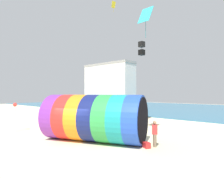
# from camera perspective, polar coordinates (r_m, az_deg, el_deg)

# --- Properties ---
(ground_plane) EXTENTS (120.00, 120.00, 0.00)m
(ground_plane) POSITION_cam_1_polar(r_m,az_deg,el_deg) (14.78, -10.29, -15.01)
(ground_plane) COLOR beige
(sea) EXTENTS (120.00, 40.00, 0.10)m
(sea) POSITION_cam_1_polar(r_m,az_deg,el_deg) (47.22, 28.31, -5.20)
(sea) COLOR teal
(sea) RESTS_ON ground
(giant_inflatable_tube) EXTENTS (8.15, 5.91, 3.45)m
(giant_inflatable_tube) POSITION_cam_1_polar(r_m,az_deg,el_deg) (15.07, -5.08, -8.08)
(giant_inflatable_tube) COLOR purple
(giant_inflatable_tube) RESTS_ON ground
(kite_handler) EXTENTS (0.42, 0.37, 1.72)m
(kite_handler) POSITION_cam_1_polar(r_m,az_deg,el_deg) (13.84, 12.11, -12.22)
(kite_handler) COLOR #726651
(kite_handler) RESTS_ON ground
(kite_cyan_diamond) EXTENTS (1.12, 0.81, 2.60)m
(kite_cyan_diamond) POSITION_cam_1_polar(r_m,az_deg,el_deg) (17.69, 9.57, 20.21)
(kite_cyan_diamond) COLOR #2DB2C6
(kite_yellow_diamond) EXTENTS (0.41, 0.75, 1.74)m
(kite_yellow_diamond) POSITION_cam_1_polar(r_m,az_deg,el_deg) (35.54, 0.43, 23.05)
(kite_yellow_diamond) COLOR yellow
(kite_black_box) EXTENTS (0.63, 0.63, 1.71)m
(kite_black_box) POSITION_cam_1_polar(r_m,az_deg,el_deg) (24.32, 8.46, 11.53)
(kite_black_box) COLOR black
(bystander_mid_beach) EXTENTS (0.41, 0.41, 1.78)m
(bystander_mid_beach) POSITION_cam_1_polar(r_m,az_deg,el_deg) (24.47, -9.42, -7.26)
(bystander_mid_beach) COLOR #726651
(bystander_mid_beach) RESTS_ON ground
(promenade_building) EXTENTS (13.42, 4.09, 10.65)m
(promenade_building) POSITION_cam_1_polar(r_m,az_deg,el_deg) (47.63, -0.94, 1.07)
(promenade_building) COLOR silver
(promenade_building) RESTS_ON ground
(beach_flag) EXTENTS (0.47, 0.36, 2.69)m
(beach_flag) POSITION_cam_1_polar(r_m,az_deg,el_deg) (20.35, -25.77, -4.26)
(beach_flag) COLOR silver
(beach_flag) RESTS_ON ground
(cooler_box) EXTENTS (0.63, 0.58, 0.36)m
(cooler_box) POSITION_cam_1_polar(r_m,az_deg,el_deg) (13.66, 9.86, -15.40)
(cooler_box) COLOR red
(cooler_box) RESTS_ON ground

